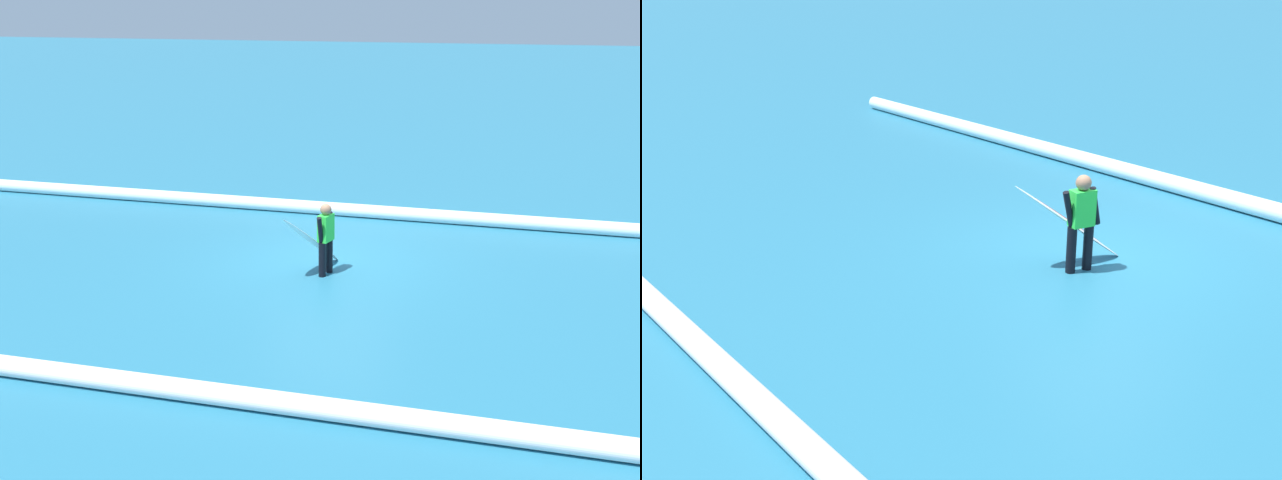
# 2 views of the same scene
# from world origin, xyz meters

# --- Properties ---
(ground_plane) EXTENTS (172.44, 172.44, 0.00)m
(ground_plane) POSITION_xyz_m (0.00, 0.00, 0.00)
(ground_plane) COLOR #256C8A
(surfer) EXTENTS (0.27, 0.66, 1.42)m
(surfer) POSITION_xyz_m (-0.16, 0.75, 0.80)
(surfer) COLOR black
(surfer) RESTS_ON ground_plane
(surfboard) EXTENTS (0.88, 1.71, 1.30)m
(surfboard) POSITION_xyz_m (0.14, 0.68, 0.63)
(surfboard) COLOR white
(surfboard) RESTS_ON ground_plane
(wave_crest_midground) EXTENTS (15.81, 0.86, 0.29)m
(wave_crest_midground) POSITION_xyz_m (2.39, 5.93, 0.15)
(wave_crest_midground) COLOR white
(wave_crest_midground) RESTS_ON ground_plane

